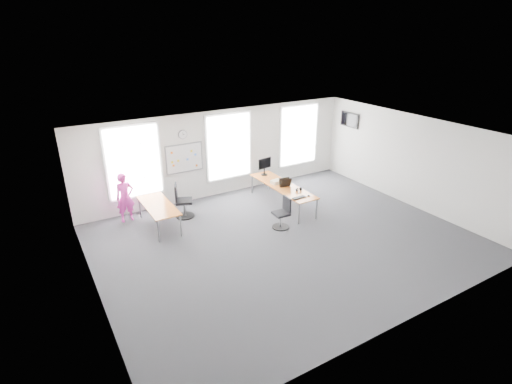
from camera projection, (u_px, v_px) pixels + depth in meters
floor at (285, 240)px, 11.24m from camera, size 10.00×10.00×0.00m
ceiling at (289, 137)px, 10.08m from camera, size 10.00×10.00×0.00m
wall_back at (221, 153)px, 13.83m from camera, size 10.00×0.00×10.00m
wall_front at (409, 262)px, 7.49m from camera, size 10.00×0.00×10.00m
wall_left at (89, 239)px, 8.30m from camera, size 0.00×10.00×10.00m
wall_right at (413, 161)px, 13.02m from camera, size 0.00×10.00×10.00m
window_left at (134, 162)px, 12.31m from camera, size 1.60×0.06×2.20m
window_mid at (229, 147)px, 13.87m from camera, size 1.60×0.06×2.20m
window_right at (298, 135)px, 15.28m from camera, size 1.60×0.06×2.20m
desk_right at (282, 187)px, 13.18m from camera, size 0.78×2.94×0.72m
desk_left at (158, 207)px, 11.78m from camera, size 0.77×1.94×0.71m
chair_right at (283, 214)px, 11.82m from camera, size 0.51×0.51×0.95m
chair_left at (182, 203)px, 12.45m from camera, size 0.65×0.65×1.10m
person at (125, 198)px, 12.11m from camera, size 0.58×0.41×1.54m
whiteboard at (184, 158)px, 13.15m from camera, size 1.20×0.03×0.90m
wall_clock at (183, 134)px, 12.84m from camera, size 0.30×0.04×0.30m
tv at (350, 120)px, 15.06m from camera, size 0.06×0.90×0.55m
keyboard at (299, 198)px, 12.20m from camera, size 0.46×0.18×0.02m
mouse at (309, 196)px, 12.33m from camera, size 0.10×0.13×0.04m
lens_cap at (299, 193)px, 12.56m from camera, size 0.07×0.07×0.01m
headphones at (299, 189)px, 12.70m from camera, size 0.20×0.10×0.11m
laptop_sleeve at (285, 183)px, 12.98m from camera, size 0.38×0.25×0.30m
paper_stack at (276, 182)px, 13.30m from camera, size 0.37×0.30×0.12m
monitor at (265, 165)px, 13.92m from camera, size 0.56×0.23×0.62m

